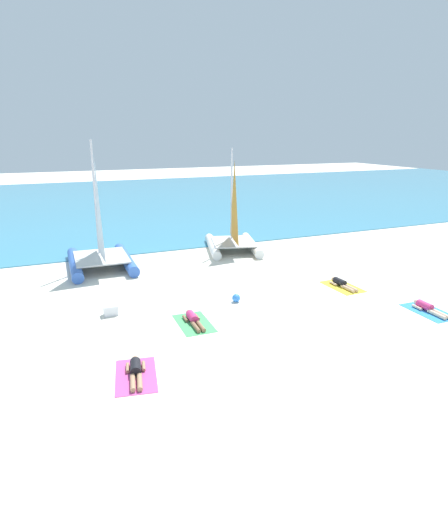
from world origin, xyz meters
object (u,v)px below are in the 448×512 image
sailboat_blue (100,250)px  towel_center_right (342,287)px  towel_leftmost (136,376)px  towel_center_left (194,323)px  beach_ball (236,298)px  towel_rightmost (429,311)px  sunbather_rightmost (428,308)px  sunbather_leftmost (136,370)px  sunbather_center_left (193,319)px  sailboat_white (233,236)px  cooler_box (111,310)px  sunbather_center_right (342,284)px

sailboat_blue → towel_center_right: sailboat_blue is taller
towel_leftmost → towel_center_left: size_ratio=1.00×
beach_ball → towel_leftmost: bearing=-140.7°
towel_rightmost → sunbather_rightmost: size_ratio=1.22×
sunbather_leftmost → sunbather_center_left: (2.58, 2.64, 0.00)m
towel_center_left → towel_center_right: same height
sailboat_white → sunbather_center_left: size_ratio=3.62×
towel_leftmost → cooler_box: (0.03, 4.53, 0.17)m
sailboat_white → towel_leftmost: (-7.87, -11.21, -0.84)m
sailboat_white → sunbather_center_left: 10.04m
sunbather_center_right → sailboat_blue: bearing=141.9°
sunbather_center_right → sunbather_center_left: bearing=-172.8°
sailboat_white → sunbather_leftmost: bearing=-109.8°
sunbather_leftmost → towel_center_left: 3.64m
sunbather_center_left → towel_rightmost: sunbather_center_left is taller
towel_center_right → towel_leftmost: bearing=-159.1°
towel_rightmost → towel_center_right: bearing=109.7°
towel_leftmost → sunbather_center_left: size_ratio=1.22×
towel_rightmost → sunbather_center_right: bearing=109.4°
towel_center_left → towel_center_right: size_ratio=1.00×
sunbather_center_left → beach_ball: 2.52m
cooler_box → sunbather_rightmost: bearing=-21.0°
sailboat_blue → sunbather_center_right: sailboat_blue is taller
sunbather_center_left → sunbather_rightmost: same height
sailboat_white → towel_center_right: sailboat_white is taller
beach_ball → sunbather_center_left: bearing=-150.9°
sunbather_center_left → sunbather_center_right: same height
towel_center_left → beach_ball: beach_ball is taller
sunbather_center_left → beach_ball: (2.20, 1.22, 0.03)m
towel_center_right → sailboat_blue: bearing=143.1°
towel_center_right → sunbather_rightmost: size_ratio=1.22×
sailboat_blue → towel_leftmost: size_ratio=3.24×
towel_center_right → beach_ball: beach_ball is taller
sunbather_center_right → towel_rightmost: (1.25, -3.56, -0.13)m
sailboat_blue → sunbather_center_left: size_ratio=3.94×
beach_ball → cooler_box: size_ratio=0.65×
sailboat_white → sunbather_rightmost: 11.37m
towel_center_right → beach_ball: (-4.98, 0.19, 0.16)m
towel_center_right → cooler_box: size_ratio=3.80×
sunbather_rightmost → beach_ball: bearing=151.0°
towel_center_left → sunbather_center_right: 7.27m
sailboat_blue → towel_center_right: size_ratio=3.24×
cooler_box → sunbather_center_left: bearing=-35.5°
sunbather_center_right → beach_ball: (-4.98, 0.13, 0.03)m
towel_center_left → sunbather_rightmost: 8.75m
towel_center_left → cooler_box: 3.20m
towel_leftmost → sunbather_center_right: size_ratio=1.22×
towel_rightmost → sunbather_leftmost: bearing=-179.1°
sunbather_center_left → towel_leftmost: bearing=-132.3°
sunbather_center_right → beach_ball: beach_ball is taller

